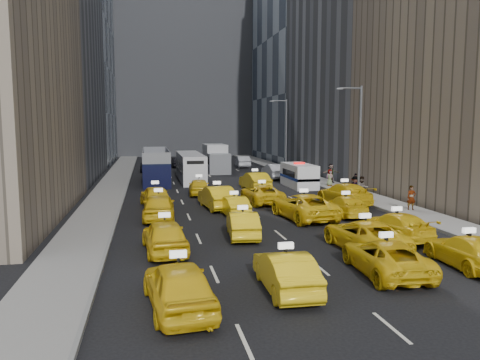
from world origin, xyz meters
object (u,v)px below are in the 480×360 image
Objects in this scene: double_decker at (156,166)px; city_bus at (190,167)px; taxi_0 at (179,285)px; box_truck at (216,159)px; taxi_2 at (385,257)px; nypd_van at (299,176)px; taxi_1 at (286,271)px; taxi_3 at (468,251)px; pedestrian_0 at (411,198)px.

double_decker reaches higher than city_bus.
box_truck is (7.56, 43.80, 0.88)m from taxi_0.
box_truck is at bearing 48.81° from double_decker.
taxi_2 is 0.44× the size of city_bus.
double_decker reaches higher than nypd_van.
nypd_van reaches higher than taxi_1.
double_decker reaches higher than taxi_2.
taxi_2 is at bearing 5.64° from taxi_3.
nypd_van is at bearing -41.26° from city_bus.
double_decker is 3.74m from city_bus.
box_truck is at bearing -80.19° from taxi_3.
double_decker is (-4.05, 33.70, 0.94)m from taxi_1.
nypd_van reaches higher than pedestrian_0.
box_truck is 31.11m from pedestrian_0.
taxi_1 is 0.39× the size of city_bus.
taxi_0 is 4.06m from taxi_1.
double_decker is at bearing -123.86° from box_truck.
double_decker is (-13.48, 6.71, 0.58)m from nypd_van.
city_bus is at bearing -109.23° from box_truck.
city_bus is 1.46× the size of box_truck.
double_decker is at bearing -82.07° from taxi_1.
nypd_van is at bearing -97.10° from taxi_2.
taxi_1 is at bearing -109.15° from nypd_van.
taxi_0 is 12.57m from taxi_3.
box_truck reaches higher than taxi_2.
pedestrian_0 is at bearing -133.54° from taxi_1.
box_truck is at bearing -85.15° from taxi_2.
pedestrian_0 is (9.33, -29.67, -0.71)m from box_truck.
taxi_3 is at bearing -170.36° from taxi_1.
double_decker is 1.49× the size of box_truck.
taxi_1 is 18.46m from pedestrian_0.
box_truck is (-5.80, 15.82, 0.62)m from nypd_van.
double_decker is at bearing 138.26° from pedestrian_0.
taxi_2 is at bearing -85.79° from city_bus.
taxi_1 is 0.88× the size of taxi_2.
double_decker reaches higher than taxi_3.
taxi_0 is 2.85× the size of pedestrian_0.
taxi_0 is 0.62× the size of box_truck.
pedestrian_0 is at bearing -75.58° from nypd_van.
box_truck is (4.02, 8.41, 0.27)m from city_bus.
taxi_2 is at bearing -82.45° from box_truck.
taxi_0 is at bearing 15.34° from taxi_1.
double_decker is at bearing -173.43° from city_bus.
box_truck is (3.63, 42.81, 0.97)m from taxi_1.
pedestrian_0 is (4.53, 11.87, 0.31)m from taxi_3.
nypd_van is (1.00, 25.71, 0.40)m from taxi_3.
box_truck reaches higher than taxi_0.
city_bus reaches higher than taxi_3.
taxi_1 reaches higher than taxi_3.
box_truck is at bearing -93.78° from taxi_1.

